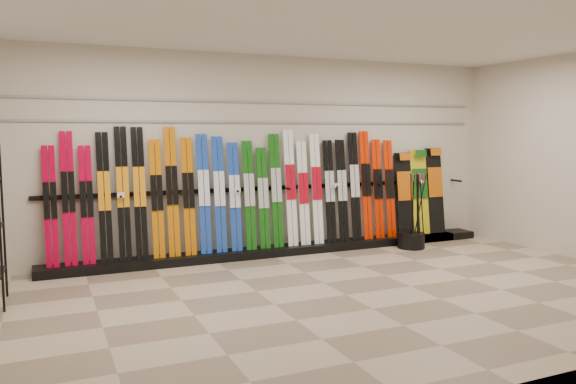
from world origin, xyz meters
name	(u,v)px	position (x,y,z in m)	size (l,w,h in m)	color
floor	(346,295)	(0.00, 0.00, 0.00)	(8.00, 8.00, 0.00)	#86715C
back_wall	(266,155)	(0.00, 2.50, 1.50)	(8.00, 8.00, 0.00)	beige
ceiling	(350,26)	(0.00, 0.00, 3.00)	(8.00, 8.00, 0.00)	silver
ski_rack_base	(285,250)	(0.22, 2.28, 0.06)	(8.00, 0.40, 0.12)	black
skis	(240,193)	(-0.47, 2.34, 0.96)	(5.37, 0.25, 1.81)	#C2002A
snowboards	(420,192)	(2.78, 2.35, 0.83)	(0.96, 0.23, 1.46)	black
pole_bin	(411,240)	(2.24, 1.84, 0.12)	(0.43, 0.43, 0.25)	black
ski_poles	(417,211)	(2.28, 1.77, 0.61)	(0.25, 0.30, 1.18)	black
slatwall_rail_0	(266,122)	(0.00, 2.48, 2.00)	(7.60, 0.02, 0.03)	gray
slatwall_rail_1	(266,102)	(0.00, 2.48, 2.30)	(7.60, 0.02, 0.03)	gray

